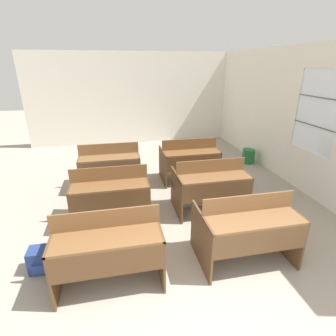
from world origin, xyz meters
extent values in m
cube|color=white|center=(0.00, 7.30, 1.39)|extent=(6.26, 0.06, 2.78)
cube|color=white|center=(3.10, 3.64, 0.42)|extent=(0.06, 7.27, 0.85)
cube|color=white|center=(3.10, 3.64, 2.57)|extent=(0.06, 7.27, 0.43)
cube|color=white|center=(3.10, 5.41, 1.60)|extent=(0.06, 3.71, 1.51)
cube|color=white|center=(3.10, 3.02, 1.60)|extent=(0.02, 1.08, 1.51)
cube|color=#4C4C51|center=(3.08, 3.02, 1.34)|extent=(0.02, 1.08, 0.02)
cube|color=#4C4C51|center=(3.08, 3.02, 1.86)|extent=(0.02, 1.08, 0.02)
cube|color=brown|center=(-1.32, 1.43, 0.36)|extent=(0.03, 0.80, 0.71)
cube|color=brown|center=(-0.15, 1.43, 0.36)|extent=(0.03, 0.80, 0.71)
cube|color=brown|center=(-0.73, 1.22, 0.70)|extent=(1.20, 0.40, 0.03)
cube|color=brown|center=(-0.73, 1.04, 0.52)|extent=(1.14, 0.02, 0.32)
cube|color=brown|center=(-0.73, 1.41, 0.82)|extent=(1.20, 0.02, 0.22)
cube|color=brown|center=(-0.73, 1.67, 0.43)|extent=(1.20, 0.31, 0.03)
cube|color=brown|center=(-0.73, 1.67, 0.16)|extent=(1.14, 0.04, 0.04)
cube|color=brown|center=(0.40, 1.43, 0.36)|extent=(0.03, 0.80, 0.71)
cube|color=brown|center=(1.57, 1.43, 0.36)|extent=(0.03, 0.80, 0.71)
cube|color=brown|center=(0.98, 1.23, 0.70)|extent=(1.20, 0.40, 0.03)
cube|color=brown|center=(0.98, 1.04, 0.52)|extent=(1.14, 0.02, 0.32)
cube|color=brown|center=(0.98, 1.42, 0.82)|extent=(1.20, 0.02, 0.22)
cube|color=brown|center=(0.98, 1.67, 0.43)|extent=(1.20, 0.31, 0.03)
cube|color=brown|center=(0.98, 1.67, 0.16)|extent=(1.14, 0.04, 0.04)
cube|color=#54381F|center=(-1.29, 2.73, 0.36)|extent=(0.03, 0.80, 0.71)
cube|color=#54381F|center=(-0.12, 2.73, 0.36)|extent=(0.03, 0.80, 0.71)
cube|color=brown|center=(-0.71, 2.53, 0.70)|extent=(1.20, 0.40, 0.03)
cube|color=#54381F|center=(-0.71, 2.35, 0.52)|extent=(1.14, 0.02, 0.32)
cube|color=brown|center=(-0.71, 2.72, 0.82)|extent=(1.20, 0.02, 0.22)
cube|color=brown|center=(-0.71, 2.98, 0.43)|extent=(1.20, 0.31, 0.03)
cube|color=#54381F|center=(-0.71, 2.98, 0.16)|extent=(1.14, 0.04, 0.04)
cube|color=brown|center=(0.39, 2.72, 0.36)|extent=(0.03, 0.80, 0.71)
cube|color=brown|center=(1.56, 2.72, 0.36)|extent=(0.03, 0.80, 0.71)
cube|color=brown|center=(0.97, 2.52, 0.70)|extent=(1.20, 0.40, 0.03)
cube|color=brown|center=(0.97, 2.33, 0.52)|extent=(1.14, 0.02, 0.32)
cube|color=brown|center=(0.97, 2.71, 0.82)|extent=(1.20, 0.02, 0.22)
cube|color=brown|center=(0.97, 2.96, 0.43)|extent=(1.20, 0.31, 0.03)
cube|color=brown|center=(0.97, 2.96, 0.16)|extent=(1.14, 0.04, 0.04)
cube|color=brown|center=(-1.30, 4.05, 0.36)|extent=(0.03, 0.80, 0.71)
cube|color=brown|center=(-0.13, 4.05, 0.36)|extent=(0.03, 0.80, 0.71)
cube|color=brown|center=(-0.72, 3.85, 0.70)|extent=(1.20, 0.40, 0.03)
cube|color=brown|center=(-0.72, 3.66, 0.52)|extent=(1.14, 0.02, 0.32)
cube|color=brown|center=(-0.72, 4.03, 0.82)|extent=(1.20, 0.02, 0.22)
cube|color=brown|center=(-0.72, 4.29, 0.43)|extent=(1.20, 0.31, 0.03)
cube|color=brown|center=(-0.72, 4.29, 0.16)|extent=(1.14, 0.04, 0.04)
cube|color=#52351C|center=(0.39, 4.04, 0.36)|extent=(0.03, 0.80, 0.71)
cube|color=#52351C|center=(1.56, 4.04, 0.36)|extent=(0.03, 0.80, 0.71)
cube|color=brown|center=(0.98, 3.84, 0.70)|extent=(1.20, 0.40, 0.03)
cube|color=#52351C|center=(0.98, 3.65, 0.52)|extent=(1.14, 0.02, 0.32)
cube|color=brown|center=(0.98, 4.02, 0.82)|extent=(1.20, 0.02, 0.22)
cube|color=brown|center=(0.98, 4.28, 0.43)|extent=(1.20, 0.31, 0.03)
cube|color=#52351C|center=(0.98, 4.28, 0.16)|extent=(1.14, 0.04, 0.04)
cylinder|color=#1E6B33|center=(2.80, 4.74, 0.18)|extent=(0.32, 0.32, 0.36)
cube|color=navy|center=(-1.57, 1.72, 0.15)|extent=(0.30, 0.23, 0.30)
cube|color=#2C4692|center=(-1.57, 1.59, 0.10)|extent=(0.21, 0.02, 0.13)
camera|label=1|loc=(-0.56, -1.16, 2.41)|focal=28.00mm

